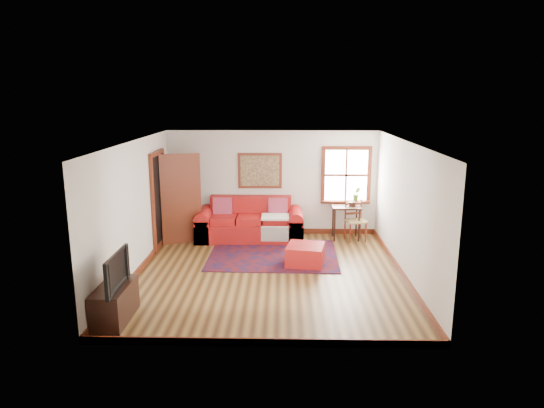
{
  "coord_description": "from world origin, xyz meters",
  "views": [
    {
      "loc": [
        0.26,
        -8.69,
        3.32
      ],
      "look_at": [
        0.04,
        0.6,
        1.22
      ],
      "focal_mm": 32.0,
      "sensor_mm": 36.0,
      "label": 1
    }
  ],
  "objects_px": {
    "side_table": "(346,211)",
    "ladder_back_chair": "(355,219)",
    "media_cabinet": "(115,303)",
    "red_ottoman": "(305,255)",
    "red_leather_sofa": "(250,225)"
  },
  "relations": [
    {
      "from": "side_table",
      "to": "media_cabinet",
      "type": "xyz_separation_m",
      "value": [
        -3.99,
        -4.31,
        -0.39
      ]
    },
    {
      "from": "red_ottoman",
      "to": "media_cabinet",
      "type": "bearing_deg",
      "value": -129.5
    },
    {
      "from": "side_table",
      "to": "ladder_back_chair",
      "type": "xyz_separation_m",
      "value": [
        0.2,
        -0.08,
        -0.15
      ]
    },
    {
      "from": "red_ottoman",
      "to": "ladder_back_chair",
      "type": "xyz_separation_m",
      "value": [
        1.22,
        1.72,
        0.3
      ]
    },
    {
      "from": "red_leather_sofa",
      "to": "media_cabinet",
      "type": "distance_m",
      "value": 4.62
    },
    {
      "from": "ladder_back_chair",
      "to": "media_cabinet",
      "type": "xyz_separation_m",
      "value": [
        -4.18,
        -4.22,
        -0.23
      ]
    },
    {
      "from": "red_ottoman",
      "to": "media_cabinet",
      "type": "xyz_separation_m",
      "value": [
        -2.97,
        -2.5,
        0.07
      ]
    },
    {
      "from": "red_leather_sofa",
      "to": "red_ottoman",
      "type": "xyz_separation_m",
      "value": [
        1.22,
        -1.77,
        -0.12
      ]
    },
    {
      "from": "media_cabinet",
      "to": "red_leather_sofa",
      "type": "bearing_deg",
      "value": 67.72
    },
    {
      "from": "red_ottoman",
      "to": "media_cabinet",
      "type": "height_order",
      "value": "media_cabinet"
    },
    {
      "from": "red_leather_sofa",
      "to": "media_cabinet",
      "type": "xyz_separation_m",
      "value": [
        -1.75,
        -4.27,
        -0.05
      ]
    },
    {
      "from": "side_table",
      "to": "media_cabinet",
      "type": "height_order",
      "value": "side_table"
    },
    {
      "from": "side_table",
      "to": "media_cabinet",
      "type": "relative_size",
      "value": 0.79
    },
    {
      "from": "side_table",
      "to": "media_cabinet",
      "type": "distance_m",
      "value": 5.88
    },
    {
      "from": "side_table",
      "to": "ladder_back_chair",
      "type": "height_order",
      "value": "ladder_back_chair"
    }
  ]
}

